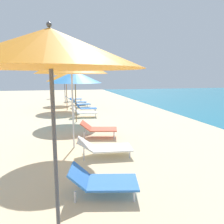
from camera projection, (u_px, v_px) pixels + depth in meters
The scene contains 14 objects.
umbrella_third at pixel (50, 49), 2.37m from camera, with size 2.15×2.15×2.86m.
lounger_third_shoreside at pixel (102, 180), 4.06m from camera, with size 1.42×0.92×0.55m.
umbrella_fourth at pixel (71, 64), 6.32m from camera, with size 2.19×2.19×2.98m.
lounger_fourth_shoreside at pixel (98, 128), 7.88m from camera, with size 1.45×0.93×0.60m.
lounger_fourth_inland at pixel (104, 147), 6.03m from camera, with size 1.60×0.83×0.53m.
umbrella_fifth at pixel (75, 77), 10.17m from camera, with size 2.58×2.58×2.57m.
lounger_fifth_shoreside at pixel (84, 112), 11.76m from camera, with size 1.47×0.81×0.60m.
umbrella_sixth at pixel (66, 76), 13.87m from camera, with size 2.55×2.55×2.62m.
lounger_sixth_shoreside at pixel (81, 104), 15.37m from camera, with size 1.41×0.87×0.62m.
lounger_sixth_inland at pixel (85, 108), 13.26m from camera, with size 1.39×0.67×0.61m.
umbrella_farthest at pixel (64, 73), 17.15m from camera, with size 1.90×1.90×2.78m.
lounger_farthest_shoreside at pixel (73, 99), 18.86m from camera, with size 1.54×0.72×0.54m.
lounger_farthest_inland at pixel (78, 101), 16.53m from camera, with size 1.37×0.83×0.58m.
person_walking_mid at pixel (52, 89), 21.51m from camera, with size 0.37×0.42×1.53m.
Camera 1 is at (-0.87, 4.69, 2.27)m, focal length 33.81 mm.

